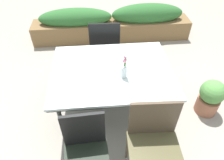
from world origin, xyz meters
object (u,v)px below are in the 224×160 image
(chair_near_right, at_px, (154,142))
(potted_plant, at_px, (210,97))
(flower_vase, at_px, (124,69))
(dining_table, at_px, (112,73))
(chair_near_left, at_px, (86,150))
(planter_box, at_px, (113,24))
(chair_far_side, at_px, (105,43))

(chair_near_right, height_order, potted_plant, chair_near_right)
(flower_vase, height_order, potted_plant, flower_vase)
(chair_near_right, relative_size, flower_vase, 3.19)
(dining_table, bearing_deg, chair_near_right, -69.50)
(potted_plant, bearing_deg, chair_near_right, -142.70)
(dining_table, bearing_deg, chair_near_left, -110.30)
(potted_plant, bearing_deg, planter_box, 118.55)
(planter_box, xyz_separation_m, potted_plant, (1.11, -2.04, -0.05))
(flower_vase, height_order, planter_box, flower_vase)
(dining_table, bearing_deg, chair_far_side, 92.38)
(planter_box, bearing_deg, chair_near_left, -100.24)
(dining_table, distance_m, flower_vase, 0.24)
(potted_plant, bearing_deg, chair_far_side, 143.68)
(planter_box, relative_size, potted_plant, 5.90)
(chair_near_left, relative_size, planter_box, 0.28)
(chair_near_right, relative_size, chair_near_left, 1.05)
(chair_near_left, relative_size, flower_vase, 3.04)
(chair_far_side, relative_size, chair_near_right, 1.03)
(chair_far_side, bearing_deg, planter_box, 80.78)
(dining_table, relative_size, chair_near_right, 1.52)
(chair_far_side, bearing_deg, potted_plant, -33.89)
(chair_near_right, distance_m, potted_plant, 1.25)
(dining_table, height_order, chair_far_side, chair_far_side)
(planter_box, bearing_deg, flower_vase, -91.73)
(dining_table, xyz_separation_m, chair_far_side, (-0.04, 0.86, -0.13))
(chair_near_right, relative_size, planter_box, 0.30)
(dining_table, height_order, chair_near_right, chair_near_right)
(chair_near_left, bearing_deg, chair_far_side, -102.14)
(chair_far_side, bearing_deg, flower_vase, -78.54)
(chair_far_side, height_order, chair_near_left, chair_far_side)
(chair_near_left, bearing_deg, dining_table, -113.07)
(chair_near_right, distance_m, chair_near_left, 0.64)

